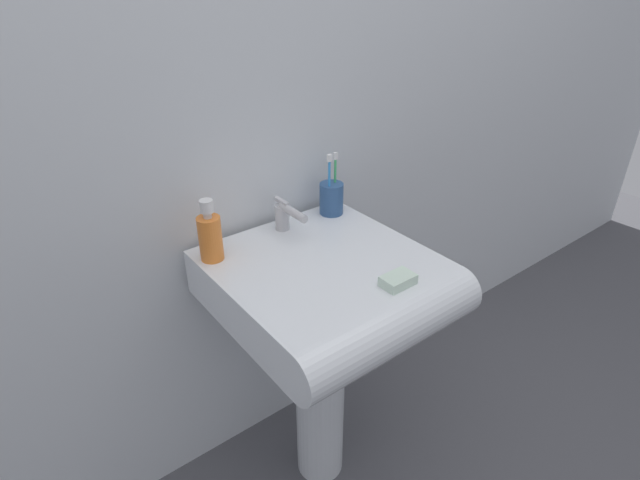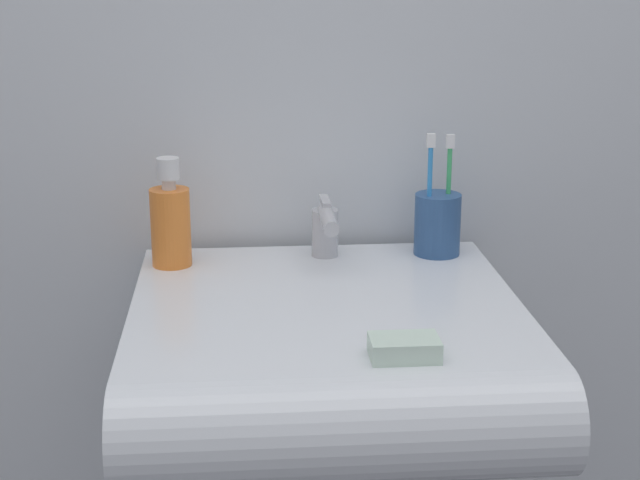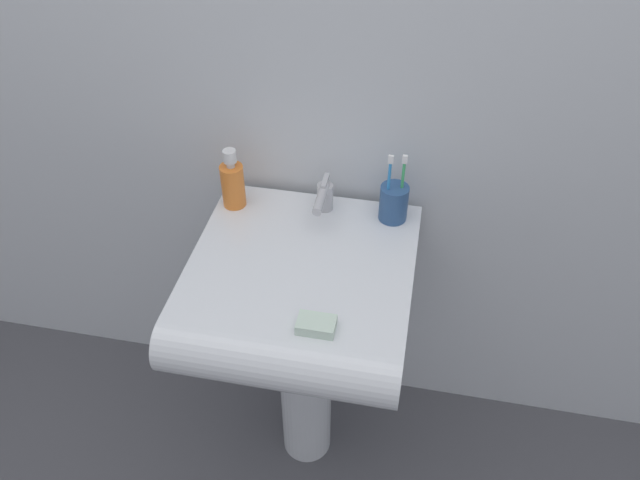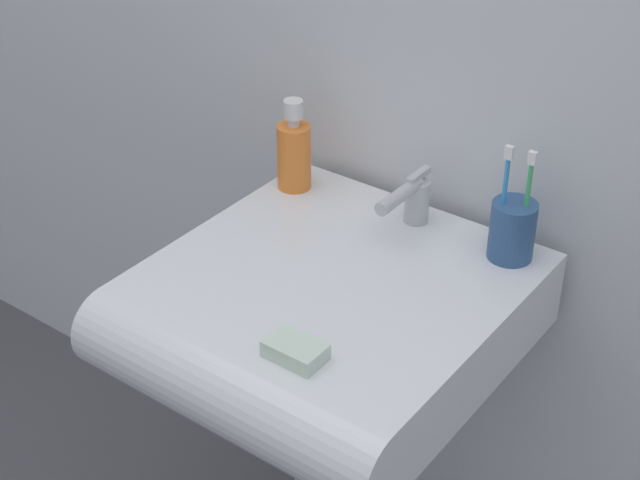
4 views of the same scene
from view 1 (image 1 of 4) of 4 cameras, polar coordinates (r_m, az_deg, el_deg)
ground_plane at (r=1.76m, az=0.00°, el=-24.16°), size 6.00×6.00×0.00m
wall_back at (r=1.31m, az=-8.17°, el=19.64°), size 5.00×0.05×2.40m
sink_pedestal at (r=1.51m, az=0.00°, el=-16.80°), size 0.14×0.14×0.65m
sink_basin at (r=1.23m, az=1.40°, el=-5.55°), size 0.50×0.54×0.12m
faucet at (r=1.34m, az=-3.99°, el=2.87°), size 0.04×0.13×0.09m
toothbrush_cup at (r=1.44m, az=1.31°, el=4.85°), size 0.07×0.07×0.18m
soap_bottle at (r=1.23m, az=-12.45°, el=0.48°), size 0.06×0.06×0.16m
bar_soap at (r=1.14m, az=8.90°, el=-4.56°), size 0.08×0.05×0.02m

